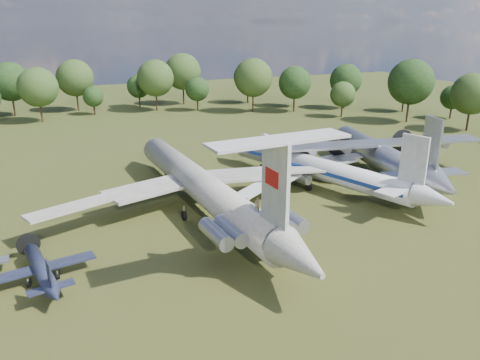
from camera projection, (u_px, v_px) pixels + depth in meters
name	position (u px, v px, depth m)	size (l,w,h in m)	color
ground	(197.00, 220.00, 62.30)	(300.00, 300.00, 0.00)	#284015
il62_airliner	(201.00, 191.00, 64.80)	(45.34, 58.95, 5.78)	#B6B6B1
tu104_jet	(315.00, 171.00, 74.94)	(35.39, 47.19, 4.72)	silver
an12_transport	(380.00, 159.00, 79.98)	(37.73, 42.17, 5.55)	#989B9F
small_prop_west	(41.00, 272.00, 47.31)	(11.01, 15.02, 2.20)	black
person_on_il62	(257.00, 205.00, 49.89)	(0.60, 0.40, 1.66)	olive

